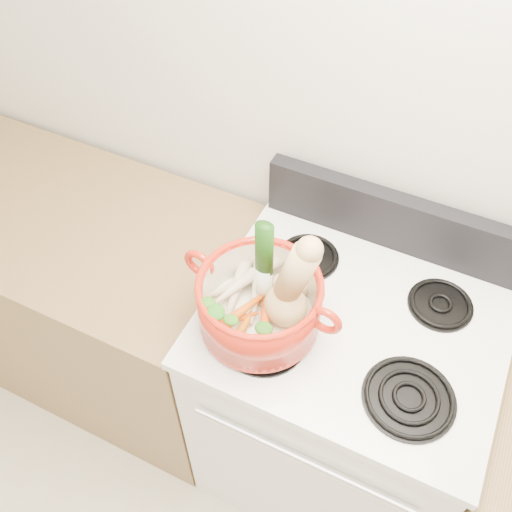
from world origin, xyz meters
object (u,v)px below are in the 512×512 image
at_px(leek, 264,265).
at_px(squash, 287,282).
at_px(dutch_oven, 260,303).
at_px(stove_body, 335,402).

bearing_deg(leek, squash, -17.25).
bearing_deg(leek, dutch_oven, -80.09).
relative_size(stove_body, leek, 3.08).
xyz_separation_m(stove_body, dutch_oven, (-0.22, -0.12, 0.58)).
height_order(stove_body, squash, squash).
xyz_separation_m(dutch_oven, leek, (-0.01, 0.04, 0.10)).
bearing_deg(stove_body, leek, -159.82).
bearing_deg(dutch_oven, leek, 104.13).
height_order(dutch_oven, squash, squash).
bearing_deg(squash, leek, -175.81).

